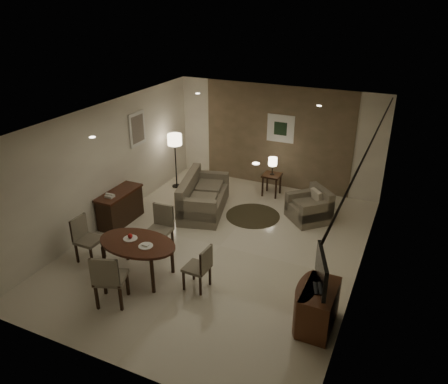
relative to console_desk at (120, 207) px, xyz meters
The scene contains 31 objects.
room_shell 2.70m from the console_desk, ahead, with size 5.50×7.00×2.70m.
taupe_accent 4.39m from the console_desk, 54.45° to the left, with size 3.96×0.03×2.70m, color #7A624C.
curtain_wall 5.26m from the console_desk, ahead, with size 0.08×6.70×2.58m, color beige, non-canonical shape.
curtain_rod 5.64m from the console_desk, ahead, with size 0.03×0.03×6.80m, color black.
art_back_frame 4.49m from the console_desk, 53.18° to the left, with size 0.72×0.03×0.72m, color silver.
art_back_canvas 4.48m from the console_desk, 53.06° to the left, with size 0.34×0.01×0.34m, color black.
art_left_frame 1.92m from the console_desk, 100.85° to the left, with size 0.03×0.60×0.80m, color silver.
art_left_canvas 1.91m from the console_desk, 100.16° to the left, with size 0.01×0.46×0.64m, color gray.
downlight_nl 3.12m from the console_desk, 58.80° to the right, with size 0.10×0.10×0.01m, color white.
downlight_nr 4.87m from the console_desk, 24.83° to the right, with size 0.10×0.10×0.01m, color white.
downlight_fl 3.12m from the console_desk, 58.80° to the left, with size 0.10×0.10×0.01m, color white.
downlight_fr 4.87m from the console_desk, 24.83° to the left, with size 0.10×0.10×0.01m, color white.
console_desk is the anchor object (origin of this frame).
telephone 0.52m from the console_desk, 90.00° to the right, with size 0.20×0.14×0.09m, color white, non-canonical shape.
tv_cabinet 5.11m from the console_desk, 17.05° to the right, with size 0.48×0.90×0.70m, color #5A2B1B, non-canonical shape.
flat_tv 5.14m from the console_desk, 17.12° to the right, with size 0.06×0.88×0.60m, color black, non-canonical shape.
dining_table 2.20m from the console_desk, 44.47° to the right, with size 1.50×0.94×0.70m, color #471F17, non-canonical shape.
chair_near 2.87m from the console_desk, 55.89° to the right, with size 0.49×0.49×1.00m, color #78705C, non-canonical shape.
chair_far 1.62m from the console_desk, 25.05° to the right, with size 0.46×0.46×0.96m, color #78705C, non-canonical shape.
chair_left 1.58m from the console_desk, 74.86° to the right, with size 0.44×0.44×0.90m, color #78705C, non-canonical shape.
chair_right 3.06m from the console_desk, 27.67° to the right, with size 0.41×0.41×0.85m, color #78705C, non-canonical shape.
plate_a 2.06m from the console_desk, 47.01° to the right, with size 0.26×0.26×0.02m, color white.
plate_b 2.42m from the console_desk, 41.63° to the right, with size 0.26×0.26×0.02m, color white.
fruit_apple 2.07m from the console_desk, 47.01° to the right, with size 0.09×0.09×0.09m, color #A31212.
napkin 2.42m from the console_desk, 41.63° to the right, with size 0.12×0.08×0.03m, color white.
round_rug 3.06m from the console_desk, 30.17° to the left, with size 1.26×1.26×0.01m, color #3F3923.
sofa 1.95m from the console_desk, 41.53° to the left, with size 0.91×1.83×0.86m, color #78705C, non-canonical shape.
armchair 4.28m from the console_desk, 26.07° to the left, with size 0.84×0.80×0.75m, color #78705C, non-canonical shape.
side_table 3.86m from the console_desk, 47.10° to the left, with size 0.45×0.45×0.57m, color black, non-canonical shape.
table_lamp 3.88m from the console_desk, 47.10° to the left, with size 0.22×0.22×0.50m, color #FFEAC1, non-canonical shape.
floor_lamp 2.29m from the console_desk, 86.59° to the left, with size 0.37×0.37×1.47m, color #FFE5B7, non-canonical shape.
Camera 1 is at (3.32, -7.00, 4.81)m, focal length 35.00 mm.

